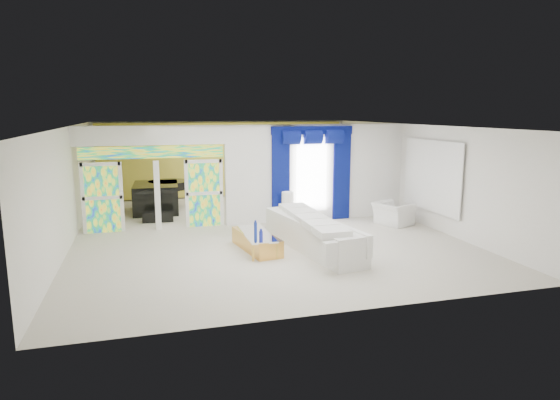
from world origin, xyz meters
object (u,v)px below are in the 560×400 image
object	(u,v)px
white_sofa	(312,235)
armchair	(393,214)
console_table	(297,217)
coffee_table	(256,242)
grand_piano	(156,198)

from	to	relation	value
white_sofa	armchair	bearing A→B (deg)	20.35
white_sofa	console_table	world-z (taller)	white_sofa
coffee_table	console_table	world-z (taller)	coffee_table
coffee_table	armchair	size ratio (longest dim) A/B	1.84
coffee_table	armchair	bearing A→B (deg)	18.62
console_table	grand_piano	world-z (taller)	grand_piano
armchair	grand_piano	size ratio (longest dim) A/B	0.54
coffee_table	armchair	xyz separation A→B (m)	(4.60, 1.55, 0.12)
console_table	white_sofa	bearing A→B (deg)	-99.99
console_table	grand_piano	bearing A→B (deg)	143.96
coffee_table	console_table	distance (m)	3.10
coffee_table	console_table	bearing A→B (deg)	53.51
console_table	armchair	xyz separation A→B (m)	(2.76, -0.94, 0.13)
white_sofa	console_table	bearing A→B (deg)	70.72
coffee_table	grand_piano	distance (m)	5.94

